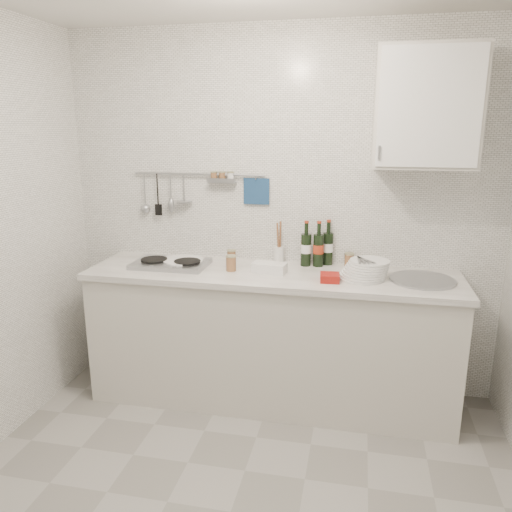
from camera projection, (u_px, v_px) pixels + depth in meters
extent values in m
plane|color=slate|center=(231.00, 512.00, 2.47)|extent=(3.00, 3.00, 0.00)
cube|color=silver|center=(279.00, 215.00, 3.47)|extent=(3.00, 0.02, 2.50)
cube|color=beige|center=(271.00, 339.00, 3.40)|extent=(2.40, 0.60, 0.88)
cube|color=white|center=(271.00, 275.00, 3.28)|extent=(2.44, 0.64, 0.04)
cube|color=black|center=(271.00, 389.00, 3.51)|extent=(2.34, 0.52, 0.10)
cube|color=#93969B|center=(171.00, 264.00, 3.41)|extent=(0.50, 0.32, 0.03)
cylinder|color=black|center=(154.00, 260.00, 3.43)|extent=(0.18, 0.18, 0.01)
cylinder|color=black|center=(187.00, 262.00, 3.38)|extent=(0.18, 0.18, 0.01)
cylinder|color=#93969B|center=(422.00, 280.00, 3.08)|extent=(0.40, 0.40, 0.02)
cylinder|color=#93969B|center=(422.00, 289.00, 3.10)|extent=(0.34, 0.34, 0.10)
cylinder|color=#93969B|center=(198.00, 174.00, 3.49)|extent=(0.95, 0.02, 0.02)
cube|color=navy|center=(256.00, 191.00, 3.45)|extent=(0.18, 0.02, 0.18)
cube|color=beige|center=(426.00, 108.00, 2.95)|extent=(0.60, 0.35, 0.70)
cube|color=white|center=(430.00, 107.00, 2.78)|extent=(0.56, 0.01, 0.66)
cylinder|color=#93969B|center=(379.00, 153.00, 2.88)|extent=(0.01, 0.01, 0.08)
cylinder|color=#44499C|center=(181.00, 264.00, 3.43)|extent=(0.29, 0.29, 0.01)
cylinder|color=#44499C|center=(182.00, 262.00, 3.43)|extent=(0.29, 0.29, 0.01)
cylinder|color=#44499C|center=(183.00, 260.00, 3.43)|extent=(0.28, 0.28, 0.01)
cylinder|color=white|center=(361.00, 277.00, 3.13)|extent=(0.29, 0.29, 0.01)
cylinder|color=white|center=(363.00, 275.00, 3.13)|extent=(0.29, 0.29, 0.01)
cylinder|color=white|center=(364.00, 273.00, 3.13)|extent=(0.28, 0.28, 0.01)
cylinder|color=white|center=(365.00, 270.00, 3.13)|extent=(0.27, 0.27, 0.01)
cylinder|color=white|center=(366.00, 268.00, 3.13)|extent=(0.27, 0.27, 0.01)
cylinder|color=white|center=(367.00, 266.00, 3.13)|extent=(0.26, 0.26, 0.01)
cylinder|color=white|center=(369.00, 263.00, 3.13)|extent=(0.26, 0.26, 0.01)
cylinder|color=white|center=(370.00, 261.00, 3.13)|extent=(0.25, 0.25, 0.01)
cube|color=white|center=(269.00, 268.00, 3.25)|extent=(0.23, 0.14, 0.07)
cube|color=#B11813|center=(330.00, 278.00, 3.07)|extent=(0.13, 0.13, 0.05)
cylinder|color=white|center=(279.00, 255.00, 3.49)|extent=(0.07, 0.07, 0.11)
cylinder|color=brown|center=(280.00, 236.00, 3.46)|extent=(0.03, 0.05, 0.21)
cylinder|color=brown|center=(278.00, 237.00, 3.47)|extent=(0.03, 0.04, 0.20)
cylinder|color=brown|center=(231.00, 257.00, 3.50)|extent=(0.06, 0.06, 0.08)
cylinder|color=tan|center=(231.00, 251.00, 3.49)|extent=(0.06, 0.06, 0.01)
cylinder|color=brown|center=(349.00, 260.00, 3.40)|extent=(0.06, 0.06, 0.08)
cylinder|color=tan|center=(349.00, 254.00, 3.39)|extent=(0.07, 0.07, 0.01)
cylinder|color=brown|center=(363.00, 270.00, 3.20)|extent=(0.05, 0.05, 0.07)
cylinder|color=tan|center=(363.00, 264.00, 3.19)|extent=(0.06, 0.06, 0.01)
cylinder|color=brown|center=(231.00, 264.00, 3.29)|extent=(0.07, 0.07, 0.09)
cylinder|color=tan|center=(231.00, 256.00, 3.28)|extent=(0.07, 0.07, 0.01)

